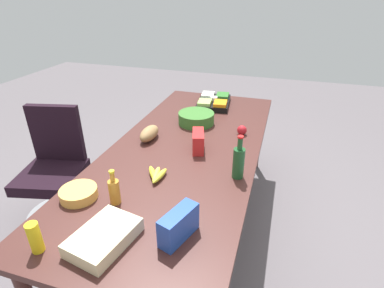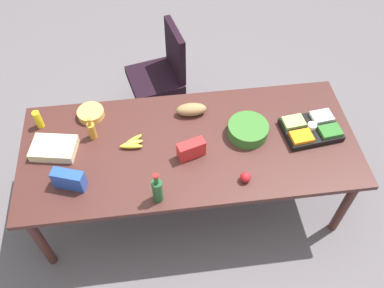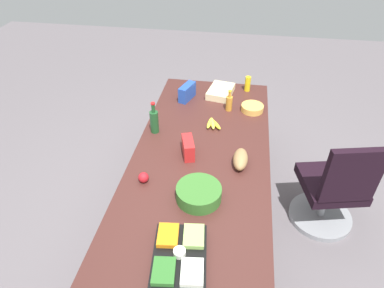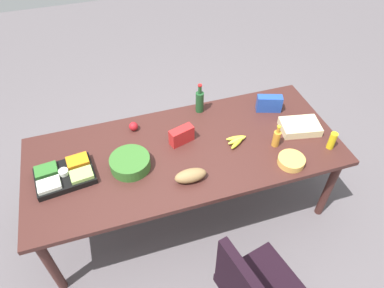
# 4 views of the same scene
# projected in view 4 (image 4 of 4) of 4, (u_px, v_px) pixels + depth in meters

# --- Properties ---
(ground_plane) EXTENTS (10.00, 10.00, 0.00)m
(ground_plane) POSITION_uv_depth(u_px,v_px,m) (186.00, 206.00, 3.36)
(ground_plane) COLOR #60595E
(conference_table) EXTENTS (2.52, 1.07, 0.77)m
(conference_table) POSITION_uv_depth(u_px,v_px,m) (185.00, 156.00, 2.86)
(conference_table) COLOR #42211D
(conference_table) RESTS_ON ground
(wine_bottle) EXTENTS (0.07, 0.07, 0.28)m
(wine_bottle) POSITION_uv_depth(u_px,v_px,m) (200.00, 101.00, 3.08)
(wine_bottle) COLOR #1E4C26
(wine_bottle) RESTS_ON conference_table
(chip_bag_red) EXTENTS (0.21, 0.13, 0.14)m
(chip_bag_red) POSITION_uv_depth(u_px,v_px,m) (181.00, 136.00, 2.83)
(chip_bag_red) COLOR red
(chip_bag_red) RESTS_ON conference_table
(dressing_bottle) EXTENTS (0.07, 0.07, 0.21)m
(dressing_bottle) POSITION_uv_depth(u_px,v_px,m) (276.00, 138.00, 2.80)
(dressing_bottle) COLOR orange
(dressing_bottle) RESTS_ON conference_table
(bread_loaf) EXTENTS (0.24, 0.11, 0.10)m
(bread_loaf) POSITION_uv_depth(u_px,v_px,m) (191.00, 176.00, 2.56)
(bread_loaf) COLOR olive
(bread_loaf) RESTS_ON conference_table
(veggie_tray) EXTENTS (0.45, 0.35, 0.09)m
(veggie_tray) POSITION_uv_depth(u_px,v_px,m) (65.00, 175.00, 2.58)
(veggie_tray) COLOR black
(veggie_tray) RESTS_ON conference_table
(banana_bunch) EXTENTS (0.18, 0.14, 0.04)m
(banana_bunch) POSITION_uv_depth(u_px,v_px,m) (237.00, 140.00, 2.86)
(banana_bunch) COLOR yellow
(banana_bunch) RESTS_ON conference_table
(chip_bag_blue) EXTENTS (0.23, 0.15, 0.15)m
(chip_bag_blue) POSITION_uv_depth(u_px,v_px,m) (269.00, 103.00, 3.11)
(chip_bag_blue) COLOR #2349AB
(chip_bag_blue) RESTS_ON conference_table
(apple_red) EXTENTS (0.10, 0.10, 0.08)m
(apple_red) POSITION_uv_depth(u_px,v_px,m) (133.00, 126.00, 2.96)
(apple_red) COLOR #B01921
(apple_red) RESTS_ON conference_table
(salad_bowl) EXTENTS (0.39, 0.39, 0.10)m
(salad_bowl) POSITION_uv_depth(u_px,v_px,m) (130.00, 163.00, 2.65)
(salad_bowl) COLOR #356A28
(salad_bowl) RESTS_ON conference_table
(chip_bowl) EXTENTS (0.24, 0.24, 0.06)m
(chip_bowl) POSITION_uv_depth(u_px,v_px,m) (291.00, 161.00, 2.69)
(chip_bowl) COLOR #E1A94E
(chip_bowl) RESTS_ON conference_table
(mustard_bottle) EXTENTS (0.06, 0.06, 0.15)m
(mustard_bottle) POSITION_uv_depth(u_px,v_px,m) (332.00, 141.00, 2.78)
(mustard_bottle) COLOR yellow
(mustard_bottle) RESTS_ON conference_table
(sheet_cake) EXTENTS (0.36, 0.28, 0.07)m
(sheet_cake) POSITION_uv_depth(u_px,v_px,m) (300.00, 127.00, 2.96)
(sheet_cake) COLOR beige
(sheet_cake) RESTS_ON conference_table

